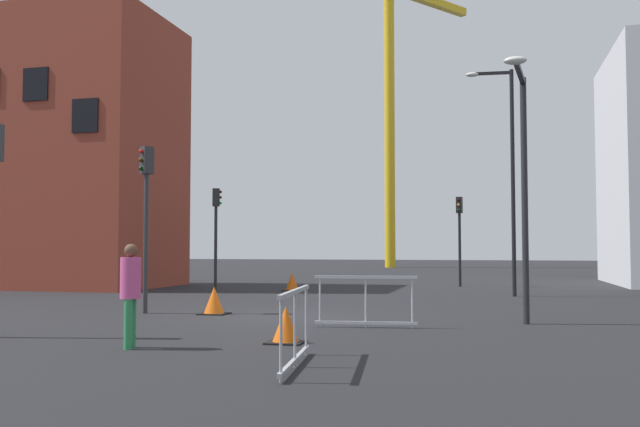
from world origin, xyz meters
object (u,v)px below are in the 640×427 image
Objects in this scene: traffic_light_crosswalk at (146,202)px; streetlamp_short at (523,168)px; construction_crane at (392,81)px; traffic_cone_by_barrier at (292,282)px; streetlamp_tall at (508,164)px; traffic_cone_on_verge at (214,301)px; traffic_light_corner at (459,226)px; traffic_cone_striped at (286,326)px; pedestrian_walking at (131,287)px; traffic_light_far at (216,222)px.

streetlamp_short is at bearing -3.50° from traffic_light_crosswalk.
traffic_cone_by_barrier is (0.74, -32.94, -15.84)m from construction_crane.
traffic_cone_by_barrier is at bearing 84.01° from traffic_light_crosswalk.
traffic_cone_on_verge is (-7.34, -8.43, -4.24)m from streetlamp_tall.
traffic_light_corner reaches higher than traffic_cone_striped.
traffic_cone_striped is at bearing -107.39° from streetlamp_tall.
streetlamp_short is at bearing 42.22° from traffic_cone_striped.
streetlamp_short is 13.56m from traffic_cone_by_barrier.
streetlamp_tall is 9.27m from streetlamp_short.
traffic_cone_striped is 14.70m from traffic_cone_by_barrier.
pedestrian_walking reaches higher than traffic_cone_by_barrier.
traffic_light_far is at bearing -151.23° from traffic_light_corner.
streetlamp_tall is 11.38× the size of traffic_cone_by_barrier.
traffic_light_crosswalk is at bearing -116.84° from traffic_light_corner.
streetlamp_short is 8.50× the size of traffic_cone_striped.
traffic_light_corner is at bearing 97.77° from streetlamp_short.
construction_crane is 45.39m from traffic_cone_on_verge.
traffic_light_crosswalk is (-0.28, -42.71, -13.33)m from construction_crane.
streetlamp_tall is 9.23m from traffic_cone_by_barrier.
traffic_light_corner reaches higher than pedestrian_walking.
construction_crane reaches higher than traffic_cone_by_barrier.
traffic_cone_striped is at bearing -96.59° from traffic_light_corner.
construction_crane is at bearing 92.94° from pedestrian_walking.
traffic_light_crosswalk is 6.65× the size of traffic_cone_striped.
traffic_cone_by_barrier reaches higher than traffic_cone_on_verge.
traffic_light_far is 15.49m from traffic_cone_striped.
streetlamp_tall is 1.45× the size of streetlamp_short.
traffic_light_crosswalk is at bearing -173.77° from traffic_cone_on_verge.
traffic_cone_striped is at bearing 28.48° from pedestrian_walking.
traffic_light_far reaches higher than traffic_cone_striped.
traffic_light_crosswalk reaches higher than traffic_cone_on_verge.
pedestrian_walking reaches higher than traffic_cone_on_verge.
traffic_light_far reaches higher than traffic_light_corner.
traffic_cone_striped is at bearing -40.68° from traffic_light_crosswalk.
traffic_cone_striped is (-4.07, -12.99, -4.27)m from streetlamp_tall.
traffic_light_far is 10.08m from traffic_cone_on_verge.
construction_crane is 50.70m from pedestrian_walking.
streetlamp_short reaches higher than traffic_light_far.
traffic_light_far is at bearing 107.60° from pedestrian_walking.
traffic_cone_on_verge is (1.52, -42.51, -15.84)m from construction_crane.
streetlamp_tall is 11.26m from traffic_light_far.
streetlamp_tall is at bearing -75.43° from construction_crane.
pedestrian_walking is (-6.38, -14.24, -3.56)m from streetlamp_tall.
traffic_light_crosswalk is 1.06× the size of traffic_light_far.
traffic_cone_striped is at bearing -84.19° from construction_crane.
traffic_cone_striped is at bearing -137.78° from streetlamp_short.
traffic_light_corner reaches higher than traffic_cone_on_verge.
traffic_cone_striped is (2.31, 1.25, -0.71)m from pedestrian_walking.
streetlamp_short is (0.11, -9.20, -1.18)m from streetlamp_tall.
traffic_light_corner is at bearing 28.77° from traffic_light_far.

